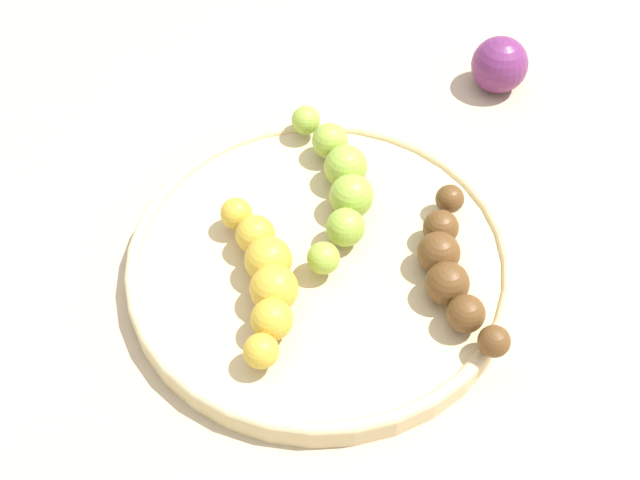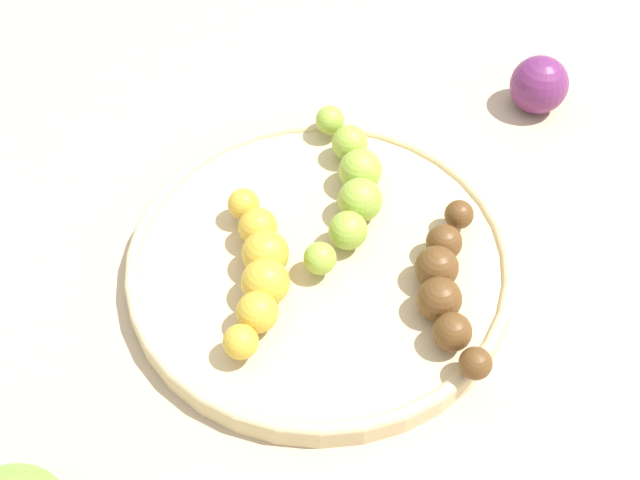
# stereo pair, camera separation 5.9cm
# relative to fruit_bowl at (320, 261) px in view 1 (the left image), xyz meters

# --- Properties ---
(ground_plane) EXTENTS (2.40, 2.40, 0.00)m
(ground_plane) POSITION_rel_fruit_bowl_xyz_m (0.00, 0.00, -0.01)
(ground_plane) COLOR tan
(fruit_bowl) EXTENTS (0.29, 0.29, 0.02)m
(fruit_bowl) POSITION_rel_fruit_bowl_xyz_m (0.00, 0.00, 0.00)
(fruit_bowl) COLOR #D1B784
(fruit_bowl) RESTS_ON ground_plane
(banana_green) EXTENTS (0.06, 0.17, 0.03)m
(banana_green) POSITION_rel_fruit_bowl_xyz_m (0.02, 0.06, 0.02)
(banana_green) COLOR #8CAD38
(banana_green) RESTS_ON fruit_bowl
(banana_spotted) EXTENTS (0.05, 0.15, 0.03)m
(banana_spotted) POSITION_rel_fruit_bowl_xyz_m (-0.04, -0.02, 0.02)
(banana_spotted) COLOR gold
(banana_spotted) RESTS_ON fruit_bowl
(banana_overripe) EXTENTS (0.05, 0.15, 0.03)m
(banana_overripe) POSITION_rel_fruit_bowl_xyz_m (0.09, -0.04, 0.02)
(banana_overripe) COLOR #593819
(banana_overripe) RESTS_ON fruit_bowl
(plum_purple) EXTENTS (0.05, 0.05, 0.05)m
(plum_purple) POSITION_rel_fruit_bowl_xyz_m (0.20, 0.19, 0.01)
(plum_purple) COLOR #662659
(plum_purple) RESTS_ON ground_plane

